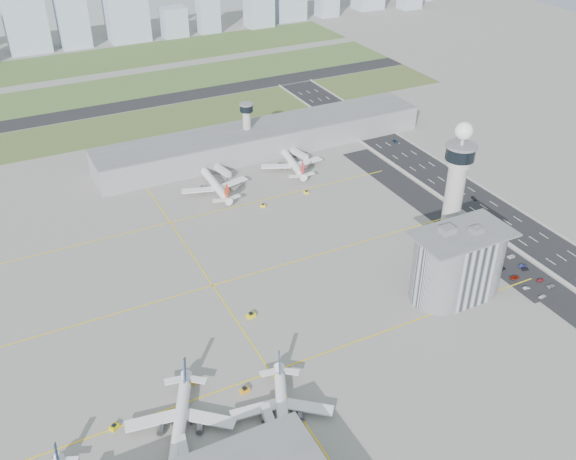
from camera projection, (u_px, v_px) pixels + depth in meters
name	position (u px, v px, depth m)	size (l,w,h in m)	color
ground	(325.00, 298.00, 276.58)	(1000.00, 1000.00, 0.00)	gray
grass_strip_0	(137.00, 124.00, 439.07)	(480.00, 50.00, 0.08)	#4C5F2D
grass_strip_1	(111.00, 90.00, 495.79)	(480.00, 60.00, 0.08)	#435F2D
grass_strip_2	(88.00, 62.00, 556.29)	(480.00, 70.00, 0.08)	#405227
runway	(123.00, 107.00, 467.04)	(480.00, 22.00, 0.10)	black
highway	(524.00, 233.00, 320.52)	(28.00, 500.00, 0.10)	black
barrier_left	(503.00, 239.00, 314.87)	(0.60, 500.00, 1.20)	#9E9E99
barrier_right	(545.00, 226.00, 325.58)	(0.60, 500.00, 1.20)	#9E9E99
landside_road	(500.00, 256.00, 303.40)	(18.00, 260.00, 0.08)	black
parking_lot	(515.00, 271.00, 293.56)	(20.00, 44.00, 0.10)	black
taxiway_line_h_0	(271.00, 372.00, 238.60)	(260.00, 0.60, 0.01)	yellow
taxiway_line_h_1	(213.00, 286.00, 283.98)	(260.00, 0.60, 0.01)	yellow
taxiway_line_h_2	(170.00, 223.00, 329.35)	(260.00, 0.60, 0.01)	yellow
taxiway_line_v	(213.00, 286.00, 283.98)	(0.60, 260.00, 0.01)	yellow
control_tower	(456.00, 183.00, 291.55)	(14.00, 14.00, 64.50)	#ADAAA5
secondary_tower	(247.00, 124.00, 391.50)	(8.60, 8.60, 31.90)	#ADAAA5
admin_building	(458.00, 264.00, 271.70)	(42.00, 24.00, 33.50)	#B2B2B7
terminal_pier	(264.00, 139.00, 399.60)	(210.00, 32.00, 15.80)	gray
airplane_near_b	(179.00, 417.00, 212.51)	(44.67, 37.97, 12.51)	white
airplane_near_c	(282.00, 406.00, 217.11)	(42.39, 36.03, 11.87)	white
airplane_far_a	(214.00, 180.00, 356.05)	(45.86, 38.98, 12.84)	white
airplane_far_b	(292.00, 158.00, 380.09)	(45.22, 38.44, 12.66)	white
jet_bridge_near_2	(276.00, 440.00, 208.68)	(14.00, 3.00, 5.70)	silver
jet_bridge_far_0	(216.00, 168.00, 375.66)	(14.00, 3.00, 5.70)	silver
jet_bridge_far_1	(292.00, 152.00, 394.77)	(14.00, 3.00, 5.70)	silver
tug_0	(114.00, 427.00, 215.86)	(2.08, 3.03, 1.76)	#DCC705
tug_1	(194.00, 380.00, 234.09)	(2.32, 3.38, 1.97)	#F6AD05
tug_2	(245.00, 390.00, 229.89)	(2.29, 3.33, 1.94)	orange
tug_3	(251.00, 315.00, 265.27)	(2.39, 3.48, 2.02)	yellow
tug_4	(263.00, 205.00, 342.96)	(1.91, 2.78, 1.62)	yellow
tug_5	(306.00, 192.00, 355.41)	(1.97, 2.86, 1.66)	yellow
car_lot_0	(542.00, 296.00, 276.38)	(1.52, 3.77, 1.29)	silver
car_lot_1	(527.00, 288.00, 281.68)	(1.16, 3.32, 1.10)	#95959D
car_lot_2	(515.00, 277.00, 288.14)	(2.13, 4.61, 1.28)	maroon
car_lot_3	(502.00, 269.00, 293.96)	(1.63, 4.01, 1.16)	black
car_lot_4	(488.00, 260.00, 299.80)	(1.31, 3.27, 1.11)	navy
car_lot_5	(480.00, 253.00, 305.04)	(1.21, 3.48, 1.15)	silver
car_lot_6	(551.00, 286.00, 282.87)	(1.88, 4.07, 1.13)	#8D929D
car_lot_7	(540.00, 280.00, 286.56)	(1.58, 3.88, 1.13)	maroon
car_lot_8	(525.00, 269.00, 293.75)	(1.42, 3.52, 1.20)	black
car_lot_9	(523.00, 266.00, 295.63)	(1.38, 3.96, 1.30)	navy
car_lot_10	(511.00, 256.00, 302.30)	(2.01, 4.36, 1.21)	white
car_lot_11	(498.00, 249.00, 307.94)	(1.59, 3.92, 1.14)	gray
car_hw_1	(474.00, 198.00, 349.88)	(1.36, 3.90, 1.29)	black
car_hw_2	(395.00, 141.00, 413.72)	(2.10, 4.56, 1.27)	#192F4A
car_hw_4	(332.00, 114.00, 452.81)	(1.35, 3.36, 1.15)	gray
skyline_bldg_7	(24.00, 17.00, 568.00)	(35.76, 28.61, 61.22)	#9EADC1
skyline_bldg_8	(69.00, 0.00, 573.39)	(26.33, 21.06, 83.39)	#9EADC1
skyline_bldg_9	(125.00, 6.00, 598.61)	(36.96, 29.57, 62.11)	#9EADC1
skyline_bldg_10	(174.00, 22.00, 617.64)	(23.01, 18.41, 27.75)	#9EADC1
skyline_bldg_11	(208.00, 12.00, 627.78)	(20.22, 16.18, 38.97)	#9EADC1
skyline_bldg_12	(259.00, 3.00, 644.73)	(26.14, 20.92, 46.89)	#9EADC1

